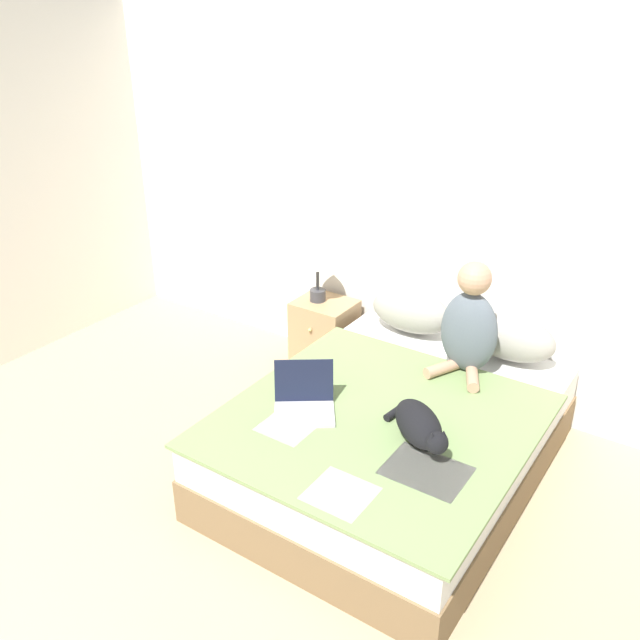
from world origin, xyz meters
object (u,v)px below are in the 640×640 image
(laptop_open, at_px, (304,402))
(table_lamp, at_px, (318,255))
(person_sitting, at_px, (469,325))
(nightstand, at_px, (324,335))
(pillow_far, at_px, (510,337))
(pillow_near, at_px, (411,311))
(cat_tabby, at_px, (420,425))
(bed, at_px, (393,439))

(laptop_open, relative_size, table_lamp, 0.90)
(person_sitting, xyz_separation_m, table_lamp, (-1.26, 0.27, 0.09))
(person_sitting, distance_m, laptop_open, 1.09)
(nightstand, bearing_deg, table_lamp, -173.76)
(nightstand, height_order, table_lamp, table_lamp)
(pillow_far, distance_m, laptop_open, 1.40)
(pillow_near, distance_m, laptop_open, 1.20)
(person_sitting, height_order, nightstand, person_sitting)
(pillow_far, height_order, laptop_open, pillow_far)
(nightstand, xyz_separation_m, table_lamp, (-0.06, -0.01, 0.62))
(cat_tabby, bearing_deg, pillow_near, 157.33)
(person_sitting, distance_m, cat_tabby, 0.84)
(bed, distance_m, table_lamp, 1.51)
(bed, xyz_separation_m, person_sitting, (0.18, 0.56, 0.55))
(nightstand, distance_m, table_lamp, 0.62)
(bed, bearing_deg, cat_tabby, -43.05)
(person_sitting, height_order, laptop_open, person_sitting)
(person_sitting, bearing_deg, table_lamp, 167.95)
(pillow_near, bearing_deg, bed, -68.02)
(cat_tabby, xyz_separation_m, laptop_open, (-0.65, -0.10, -0.04))
(bed, distance_m, cat_tabby, 0.51)
(bed, relative_size, cat_tabby, 4.49)
(pillow_far, distance_m, nightstand, 1.42)
(bed, relative_size, pillow_near, 3.59)
(pillow_far, bearing_deg, cat_tabby, -93.67)
(bed, height_order, cat_tabby, cat_tabby)
(laptop_open, bearing_deg, pillow_far, 23.40)
(table_lamp, bearing_deg, pillow_far, 0.90)
(laptop_open, height_order, nightstand, laptop_open)
(person_sitting, bearing_deg, cat_tabby, -83.41)
(table_lamp, bearing_deg, person_sitting, -12.05)
(laptop_open, relative_size, nightstand, 0.82)
(bed, height_order, laptop_open, laptop_open)
(bed, distance_m, nightstand, 1.32)
(bed, distance_m, pillow_far, 1.00)
(bed, bearing_deg, pillow_near, 111.98)
(person_sitting, relative_size, cat_tabby, 1.55)
(person_sitting, height_order, table_lamp, person_sitting)
(pillow_near, distance_m, pillow_far, 0.69)
(pillow_far, bearing_deg, table_lamp, -179.10)
(cat_tabby, height_order, laptop_open, laptop_open)
(pillow_near, relative_size, pillow_far, 1.00)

